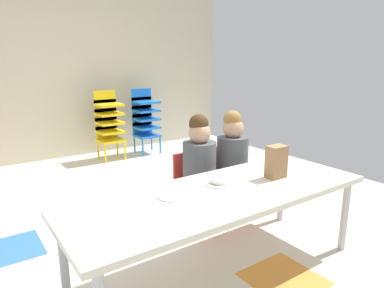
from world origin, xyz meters
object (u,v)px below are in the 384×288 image
kid_chair_blue_stack (145,117)px  donut_powdered_on_plate (218,180)px  seated_child_middle_seat (232,155)px  kid_chair_yellow_stack (109,121)px  seated_child_near_camera (199,161)px  paper_plate_near_edge (218,183)px  craft_table (222,198)px  paper_bag_brown (276,162)px  paper_plate_center_table (172,196)px

kid_chair_blue_stack → donut_powdered_on_plate: kid_chair_blue_stack is taller
seated_child_middle_seat → kid_chair_yellow_stack: bearing=93.7°
seated_child_near_camera → paper_plate_near_edge: size_ratio=5.10×
craft_table → seated_child_near_camera: 0.63m
craft_table → kid_chair_yellow_stack: 2.93m
seated_child_near_camera → kid_chair_blue_stack: (0.73, 2.32, -0.04)m
seated_child_near_camera → paper_plate_near_edge: seated_child_near_camera is taller
paper_bag_brown → seated_child_middle_seat: bearing=78.0°
paper_plate_center_table → donut_powdered_on_plate: donut_powdered_on_plate is taller
paper_plate_center_table → donut_powdered_on_plate: (0.35, 0.01, 0.02)m
paper_bag_brown → paper_plate_near_edge: 0.43m
paper_plate_near_edge → kid_chair_yellow_stack: bearing=82.4°
paper_plate_near_edge → donut_powdered_on_plate: (0.00, 0.00, 0.02)m
kid_chair_blue_stack → craft_table: bearing=-108.6°
seated_child_near_camera → kid_chair_yellow_stack: 2.33m
kid_chair_blue_stack → donut_powdered_on_plate: bearing=-108.2°
seated_child_near_camera → kid_chair_blue_stack: bearing=72.5°
seated_child_middle_seat → paper_plate_near_edge: seated_child_middle_seat is taller
craft_table → paper_plate_near_edge: bearing=62.1°
craft_table → kid_chair_blue_stack: bearing=71.4°
kid_chair_yellow_stack → paper_plate_center_table: 2.89m
craft_table → kid_chair_blue_stack: size_ratio=2.10×
craft_table → donut_powdered_on_plate: (0.06, 0.11, 0.07)m
seated_child_near_camera → kid_chair_blue_stack: seated_child_near_camera is taller
paper_plate_near_edge → paper_plate_center_table: 0.35m
seated_child_near_camera → kid_chair_yellow_stack: bearing=85.4°
kid_chair_yellow_stack → paper_plate_near_edge: 2.81m
kid_chair_yellow_stack → kid_chair_blue_stack: 0.55m
craft_table → donut_powdered_on_plate: bearing=62.1°
paper_bag_brown → kid_chair_blue_stack: bearing=79.9°
kid_chair_blue_stack → paper_plate_center_table: kid_chair_blue_stack is taller
seated_child_middle_seat → paper_plate_center_table: bearing=-151.4°
kid_chair_blue_stack → donut_powdered_on_plate: 2.94m
seated_child_near_camera → donut_powdered_on_plate: seated_child_near_camera is taller
seated_child_middle_seat → donut_powdered_on_plate: seated_child_middle_seat is taller
craft_table → kid_chair_blue_stack: (0.97, 2.90, 0.01)m
seated_child_near_camera → seated_child_middle_seat: bearing=0.0°
seated_child_near_camera → paper_bag_brown: bearing=-70.1°
paper_plate_near_edge → donut_powdered_on_plate: bearing=0.0°
kid_chair_blue_stack → paper_bag_brown: kid_chair_blue_stack is taller
seated_child_middle_seat → paper_bag_brown: seated_child_middle_seat is taller
paper_bag_brown → paper_plate_center_table: (-0.75, 0.11, -0.11)m
seated_child_middle_seat → paper_bag_brown: bearing=-102.0°
craft_table → seated_child_near_camera: seated_child_near_camera is taller
seated_child_middle_seat → seated_child_near_camera: bearing=180.0°
paper_bag_brown → donut_powdered_on_plate: paper_bag_brown is taller
paper_plate_center_table → paper_bag_brown: bearing=-8.5°
craft_table → donut_powdered_on_plate: 0.14m
kid_chair_yellow_stack → donut_powdered_on_plate: (-0.37, -2.79, 0.06)m
paper_plate_center_table → paper_plate_near_edge: bearing=1.7°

